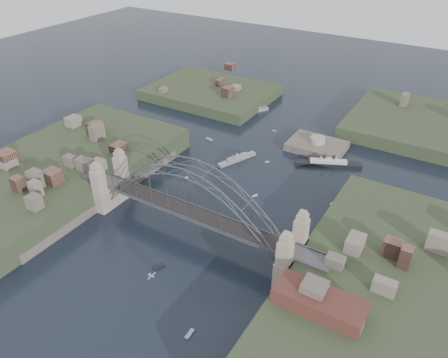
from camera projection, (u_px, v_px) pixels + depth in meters
ground at (193, 235)px, 129.31m from camera, size 500.00×500.00×0.00m
bridge at (191, 201)px, 122.70m from camera, size 84.00×13.80×24.60m
shore_west at (60, 176)px, 153.46m from camera, size 50.50×90.00×12.00m
shore_east at (389, 309)px, 103.04m from camera, size 50.50×90.00×12.00m
headland_nw at (211, 96)px, 221.64m from camera, size 60.00×45.00×9.00m
headland_ne at (434, 132)px, 186.13m from camera, size 70.00×55.00×9.50m
fort_island at (316, 150)px, 174.62m from camera, size 22.00×16.00×9.40m
wharf_shed at (319, 302)px, 94.51m from camera, size 20.00×8.00×4.00m
naval_cruiser_near at (237, 159)px, 166.34m from camera, size 8.62×16.62×5.11m
naval_cruiser_far at (252, 111)px, 204.58m from camera, size 10.88×16.49×5.95m
ocean_liner at (328, 163)px, 162.99m from camera, size 23.90×13.65×6.09m
aeroplane at (151, 276)px, 106.91m from camera, size 1.55×2.95×0.43m
small_boat_a at (186, 178)px, 155.36m from camera, size 1.80×2.68×1.43m
small_boat_b at (255, 196)px, 146.39m from camera, size 1.42×1.97×0.45m
small_boat_c at (159, 267)px, 117.40m from camera, size 2.66×3.38×0.45m
small_boat_d at (332, 203)px, 141.21m from camera, size 1.48×2.03×2.38m
small_boat_e at (209, 139)px, 181.60m from camera, size 3.62×1.79×0.45m
small_boat_f at (267, 162)px, 165.61m from camera, size 1.52×1.13×0.45m
small_boat_g at (190, 334)px, 99.22m from camera, size 1.10×3.04×0.45m
small_boat_h at (274, 131)px, 188.31m from camera, size 2.07×1.01×0.45m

